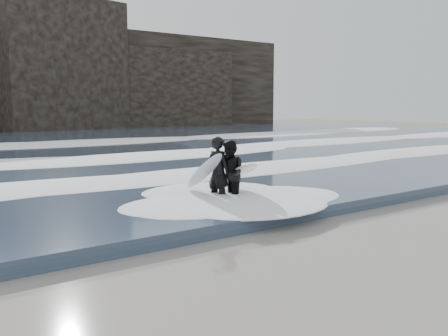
{
  "coord_description": "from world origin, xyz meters",
  "views": [
    {
      "loc": [
        -6.8,
        -4.58,
        2.58
      ],
      "look_at": [
        0.65,
        5.45,
        1.0
      ],
      "focal_mm": 40.0,
      "sensor_mm": 36.0,
      "label": 1
    }
  ],
  "objects": [
    {
      "name": "ground",
      "position": [
        0.0,
        0.0,
        0.0
      ],
      "size": [
        120.0,
        120.0,
        0.0
      ],
      "primitive_type": "plane",
      "color": "olive",
      "rests_on": "ground"
    },
    {
      "name": "foam_far",
      "position": [
        0.0,
        25.0,
        0.45
      ],
      "size": [
        60.0,
        4.8,
        0.3
      ],
      "primitive_type": "ellipsoid",
      "color": "white",
      "rests_on": "sea"
    },
    {
      "name": "foam_mid",
      "position": [
        0.0,
        16.0,
        0.42
      ],
      "size": [
        60.0,
        4.0,
        0.24
      ],
      "primitive_type": "ellipsoid",
      "color": "white",
      "rests_on": "sea"
    },
    {
      "name": "surfer_left",
      "position": [
        0.52,
        5.61,
        0.9
      ],
      "size": [
        1.02,
        1.65,
        1.79
      ],
      "color": "black",
      "rests_on": "ground"
    },
    {
      "name": "surfer_right",
      "position": [
        0.76,
        5.3,
        0.86
      ],
      "size": [
        1.47,
        2.0,
        1.71
      ],
      "color": "black",
      "rests_on": "ground"
    },
    {
      "name": "foam_near",
      "position": [
        0.0,
        9.0,
        0.4
      ],
      "size": [
        60.0,
        3.2,
        0.2
      ],
      "primitive_type": "ellipsoid",
      "color": "white",
      "rests_on": "sea"
    }
  ]
}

